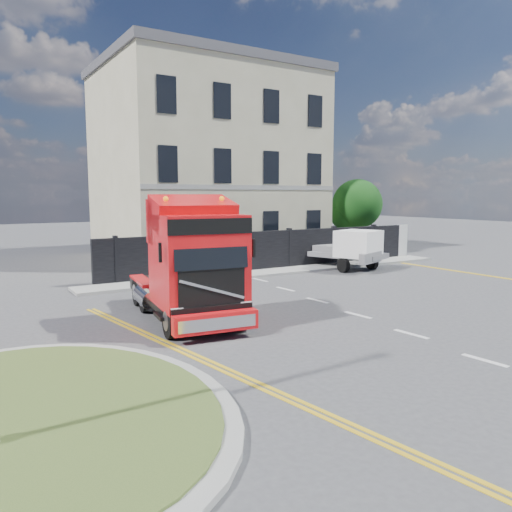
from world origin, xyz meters
TOP-DOWN VIEW (x-y plane):
  - ground at (0.00, 0.00)m, footprint 120.00×120.00m
  - traffic_island at (-7.00, -3.00)m, footprint 6.80×6.80m
  - hoarding_fence at (6.55, 9.00)m, footprint 18.80×0.25m
  - georgian_building at (6.00, 16.50)m, footprint 12.30×10.30m
  - tree at (14.38, 12.10)m, footprint 3.20×3.20m
  - pavement_far at (6.00, 8.10)m, footprint 20.00×1.60m
  - truck at (-1.92, 1.50)m, footprint 3.07×6.38m
  - flatbed_pickup at (9.44, 7.06)m, footprint 3.48×5.34m

SIDE VIEW (x-z plane):
  - ground at x=0.00m, z-range 0.00..0.00m
  - pavement_far at x=6.00m, z-range 0.00..0.12m
  - traffic_island at x=-7.00m, z-range 0.00..0.16m
  - hoarding_fence at x=6.55m, z-range 0.00..2.00m
  - flatbed_pickup at x=9.44m, z-range 0.08..2.11m
  - truck at x=-1.92m, z-range -0.19..3.49m
  - tree at x=14.38m, z-range 0.65..5.45m
  - georgian_building at x=6.00m, z-range -0.63..12.17m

